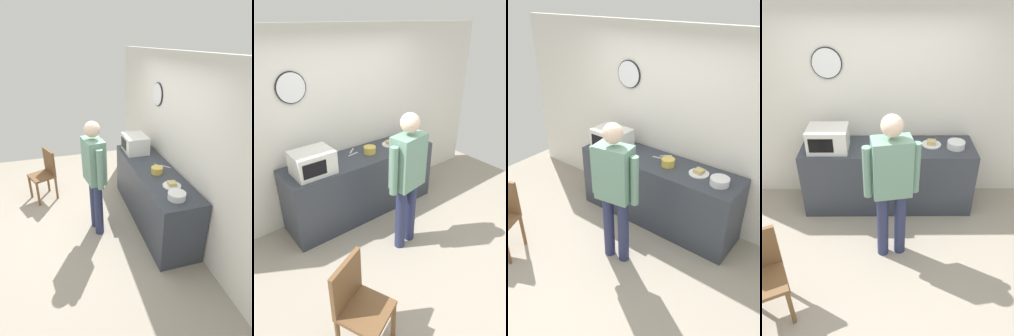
{
  "view_description": "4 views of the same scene",
  "coord_description": "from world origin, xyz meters",
  "views": [
    {
      "loc": [
        3.48,
        -0.2,
        2.73
      ],
      "look_at": [
        0.12,
        0.77,
        1.01
      ],
      "focal_mm": 28.05,
      "sensor_mm": 36.0,
      "label": 1
    },
    {
      "loc": [
        -1.91,
        -1.82,
        2.66
      ],
      "look_at": [
        0.09,
        0.76,
        0.92
      ],
      "focal_mm": 30.58,
      "sensor_mm": 36.0,
      "label": 2
    },
    {
      "loc": [
        2.13,
        -1.95,
        2.93
      ],
      "look_at": [
        0.1,
        0.68,
        1.07
      ],
      "focal_mm": 34.38,
      "sensor_mm": 36.0,
      "label": 3
    },
    {
      "loc": [
        0.08,
        -2.36,
        2.89
      ],
      "look_at": [
        0.09,
        0.68,
        0.94
      ],
      "focal_mm": 33.52,
      "sensor_mm": 36.0,
      "label": 4
    }
  ],
  "objects": [
    {
      "name": "microwave",
      "position": [
        -0.66,
        1.15,
        1.08
      ],
      "size": [
        0.5,
        0.39,
        0.3
      ],
      "color": "silver",
      "rests_on": "kitchen_counter"
    },
    {
      "name": "person_standing",
      "position": [
        0.13,
        0.29,
        1.04
      ],
      "size": [
        0.58,
        0.3,
        1.77
      ],
      "color": "navy",
      "rests_on": "ground_plane"
    },
    {
      "name": "kitchen_counter",
      "position": [
        0.1,
        1.22,
        0.46
      ],
      "size": [
        2.26,
        0.62,
        0.93
      ],
      "primitive_type": "cube",
      "color": "#333842",
      "rests_on": "ground_plane"
    },
    {
      "name": "spoon_utensil",
      "position": [
        0.08,
        1.42,
        0.93
      ],
      "size": [
        0.14,
        0.13,
        0.01
      ],
      "primitive_type": "cube",
      "rotation": [
        0.0,
        0.0,
        0.74
      ],
      "color": "silver",
      "rests_on": "kitchen_counter"
    },
    {
      "name": "back_wall",
      "position": [
        -0.0,
        1.6,
        1.3
      ],
      "size": [
        5.4,
        0.13,
        2.6
      ],
      "color": "silver",
      "rests_on": "ground_plane"
    },
    {
      "name": "cereal_bowl",
      "position": [
        0.25,
        1.21,
        0.98
      ],
      "size": [
        0.17,
        0.17,
        0.1
      ],
      "primitive_type": "cylinder",
      "color": "gold",
      "rests_on": "kitchen_counter"
    },
    {
      "name": "ground_plane",
      "position": [
        0.0,
        0.0,
        0.0
      ],
      "size": [
        6.0,
        6.0,
        0.0
      ],
      "primitive_type": "plane",
      "color": "#9E9384"
    },
    {
      "name": "sandwich_plate",
      "position": [
        0.67,
        1.26,
        0.95
      ],
      "size": [
        0.25,
        0.25,
        0.07
      ],
      "color": "white",
      "rests_on": "kitchen_counter"
    },
    {
      "name": "fork_utensil",
      "position": [
        0.03,
        1.31,
        0.93
      ],
      "size": [
        0.17,
        0.05,
        0.01
      ],
      "primitive_type": "cube",
      "rotation": [
        0.0,
        0.0,
        0.17
      ],
      "color": "silver",
      "rests_on": "kitchen_counter"
    },
    {
      "name": "salad_bowl",
      "position": [
        0.97,
        1.18,
        0.97
      ],
      "size": [
        0.23,
        0.23,
        0.09
      ],
      "primitive_type": "cylinder",
      "color": "white",
      "rests_on": "kitchen_counter"
    }
  ]
}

